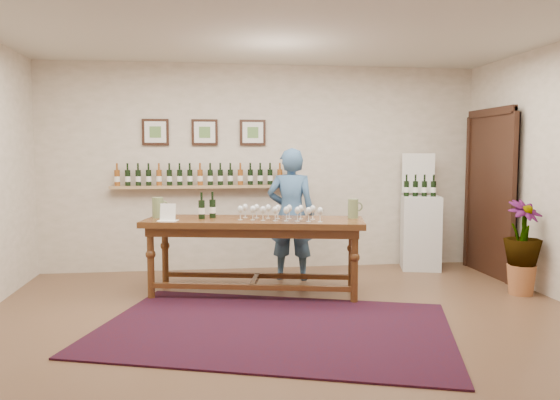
{
  "coord_description": "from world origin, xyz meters",
  "views": [
    {
      "loc": [
        -0.78,
        -4.99,
        1.61
      ],
      "look_at": [
        0.0,
        0.8,
        1.1
      ],
      "focal_mm": 35.0,
      "sensor_mm": 36.0,
      "label": 1
    }
  ],
  "objects": [
    {
      "name": "ground",
      "position": [
        0.0,
        0.0,
        0.0
      ],
      "size": [
        6.0,
        6.0,
        0.0
      ],
      "primitive_type": "plane",
      "color": "brown",
      "rests_on": "ground"
    },
    {
      "name": "room_shell",
      "position": [
        2.11,
        1.86,
        1.12
      ],
      "size": [
        6.0,
        6.0,
        6.0
      ],
      "color": "beige",
      "rests_on": "ground"
    },
    {
      "name": "rug",
      "position": [
        -0.18,
        -0.16,
        0.01
      ],
      "size": [
        3.66,
        2.99,
        0.02
      ],
      "primitive_type": "cube",
      "rotation": [
        0.0,
        0.0,
        -0.32
      ],
      "color": "#3F0B0D",
      "rests_on": "ground"
    },
    {
      "name": "tasting_table",
      "position": [
        -0.26,
        1.07,
        0.73
      ],
      "size": [
        2.55,
        1.27,
        0.86
      ],
      "rotation": [
        0.0,
        0.0,
        -0.21
      ],
      "color": "#462711",
      "rests_on": "ground"
    },
    {
      "name": "table_glasses",
      "position": [
        -0.01,
        0.98,
        0.95
      ],
      "size": [
        1.21,
        0.67,
        0.16
      ],
      "primitive_type": null,
      "rotation": [
        0.0,
        0.0,
        -0.35
      ],
      "color": "silver",
      "rests_on": "tasting_table"
    },
    {
      "name": "table_bottles",
      "position": [
        -0.78,
        1.21,
        1.01
      ],
      "size": [
        0.29,
        0.17,
        0.3
      ],
      "primitive_type": null,
      "rotation": [
        0.0,
        0.0,
        -0.06
      ],
      "color": "black",
      "rests_on": "tasting_table"
    },
    {
      "name": "pitcher_left",
      "position": [
        -1.34,
        1.35,
        0.98
      ],
      "size": [
        0.16,
        0.16,
        0.23
      ],
      "primitive_type": null,
      "rotation": [
        0.0,
        0.0,
        -0.05
      ],
      "color": "#68784A",
      "rests_on": "tasting_table"
    },
    {
      "name": "pitcher_right",
      "position": [
        0.87,
        1.01,
        0.97
      ],
      "size": [
        0.18,
        0.18,
        0.22
      ],
      "primitive_type": null,
      "rotation": [
        0.0,
        0.0,
        -0.37
      ],
      "color": "#68784A",
      "rests_on": "tasting_table"
    },
    {
      "name": "menu_card",
      "position": [
        -1.21,
        1.05,
        0.96
      ],
      "size": [
        0.23,
        0.19,
        0.19
      ],
      "primitive_type": "cube",
      "rotation": [
        0.0,
        0.0,
        -0.21
      ],
      "color": "white",
      "rests_on": "tasting_table"
    },
    {
      "name": "display_pedestal",
      "position": [
        2.15,
        2.16,
        0.51
      ],
      "size": [
        0.62,
        0.62,
        1.01
      ],
      "primitive_type": "cube",
      "rotation": [
        0.0,
        0.0,
        -0.26
      ],
      "color": "silver",
      "rests_on": "ground"
    },
    {
      "name": "pedestal_bottles",
      "position": [
        2.1,
        2.1,
        1.15
      ],
      "size": [
        0.28,
        0.14,
        0.27
      ],
      "primitive_type": null,
      "rotation": [
        0.0,
        0.0,
        -0.26
      ],
      "color": "black",
      "rests_on": "display_pedestal"
    },
    {
      "name": "info_sign",
      "position": [
        2.17,
        2.33,
        1.32
      ],
      "size": [
        0.44,
        0.13,
        0.61
      ],
      "primitive_type": "cube",
      "rotation": [
        0.0,
        0.0,
        -0.26
      ],
      "color": "white",
      "rests_on": "display_pedestal"
    },
    {
      "name": "potted_plant",
      "position": [
        2.75,
        0.68,
        0.54
      ],
      "size": [
        0.61,
        0.61,
        0.93
      ],
      "rotation": [
        0.0,
        0.0,
        0.29
      ],
      "color": "#A25F36",
      "rests_on": "ground"
    },
    {
      "name": "person",
      "position": [
        0.27,
        1.78,
        0.83
      ],
      "size": [
        0.69,
        0.54,
        1.66
      ],
      "primitive_type": "imported",
      "rotation": [
        0.0,
        0.0,
        2.88
      ],
      "color": "#375A82",
      "rests_on": "ground"
    }
  ]
}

